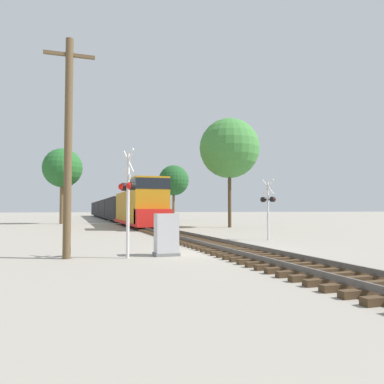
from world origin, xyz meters
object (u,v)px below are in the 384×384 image
object	(u,v)px
tree_mid_background	(63,168)
crossing_signal_far	(268,203)
tree_deep_background	(174,181)
freight_train	(111,209)
crossing_signal_near	(127,193)
tree_far_right	(229,148)
utility_pole	(68,144)
relay_cabinet	(166,235)

from	to	relation	value
tree_mid_background	crossing_signal_far	bearing A→B (deg)	-67.43
tree_mid_background	tree_deep_background	bearing A→B (deg)	31.08
freight_train	crossing_signal_near	distance (m)	51.70
freight_train	tree_deep_background	xyz separation A→B (m)	(9.10, -7.42, 4.51)
tree_far_right	tree_mid_background	distance (m)	21.32
crossing_signal_near	tree_deep_background	distance (m)	46.29
utility_pole	tree_mid_background	size ratio (longest dim) A/B	0.88
crossing_signal_far	relay_cabinet	world-z (taller)	crossing_signal_far
tree_far_right	tree_mid_background	xyz separation A→B (m)	(-15.67, 14.42, -0.97)
relay_cabinet	tree_far_right	xyz separation A→B (m)	(11.08, 19.34, 6.89)
tree_mid_background	tree_deep_background	world-z (taller)	tree_mid_background
crossing_signal_near	tree_mid_background	size ratio (longest dim) A/B	0.43
crossing_signal_near	relay_cabinet	xyz separation A→B (m)	(1.53, 0.30, -1.58)
crossing_signal_near	tree_far_right	xyz separation A→B (m)	(12.61, 19.64, 5.31)
tree_mid_background	tree_deep_background	distance (m)	19.41
relay_cabinet	utility_pole	size ratio (longest dim) A/B	0.20
crossing_signal_near	crossing_signal_far	bearing A→B (deg)	105.76
utility_pole	tree_far_right	size ratio (longest dim) A/B	0.76
crossing_signal_near	relay_cabinet	distance (m)	2.23
freight_train	utility_pole	world-z (taller)	utility_pole
crossing_signal_near	tree_deep_background	xyz separation A→B (m)	(13.56, 44.08, 3.98)
freight_train	tree_far_right	world-z (taller)	tree_far_right
utility_pole	tree_mid_background	distance (m)	33.67
crossing_signal_far	tree_far_right	world-z (taller)	tree_far_right
freight_train	tree_deep_background	world-z (taller)	tree_deep_background
freight_train	crossing_signal_near	size ratio (longest dim) A/B	18.76
crossing_signal_far	tree_deep_background	size ratio (longest dim) A/B	0.40
crossing_signal_near	tree_far_right	bearing A→B (deg)	131.33
relay_cabinet	utility_pole	distance (m)	4.93
tree_deep_background	crossing_signal_far	bearing A→B (deg)	-96.99
freight_train	relay_cabinet	distance (m)	51.29
crossing_signal_far	tree_far_right	bearing A→B (deg)	-33.61
crossing_signal_near	crossing_signal_far	size ratio (longest dim) A/B	1.13
relay_cabinet	tree_deep_background	world-z (taller)	tree_deep_background
crossing_signal_near	tree_mid_background	bearing A→B (deg)	169.17
tree_deep_background	utility_pole	bearing A→B (deg)	-109.74
tree_mid_background	freight_train	bearing A→B (deg)	66.68
crossing_signal_far	tree_mid_background	size ratio (longest dim) A/B	0.38
relay_cabinet	tree_far_right	world-z (taller)	tree_far_right
utility_pole	freight_train	bearing A→B (deg)	82.70
freight_train	relay_cabinet	bearing A→B (deg)	-93.26
tree_mid_background	crossing_signal_near	bearing A→B (deg)	-84.86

